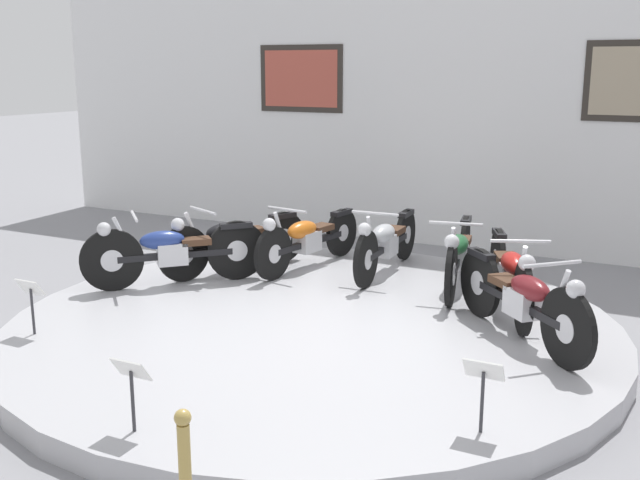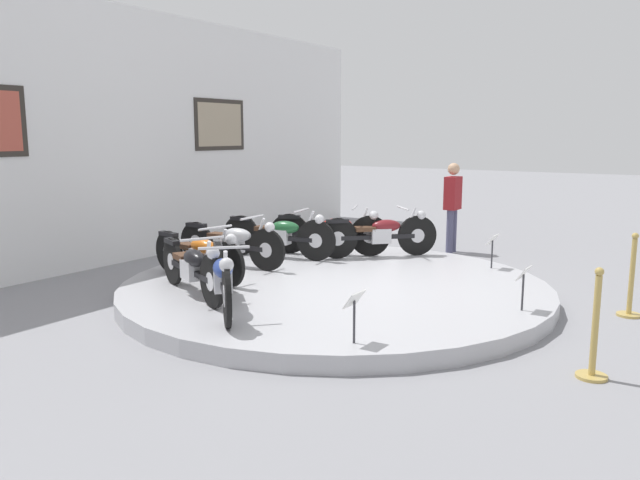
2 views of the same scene
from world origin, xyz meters
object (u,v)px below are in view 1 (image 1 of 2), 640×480
Objects in this scene: motorcycle_orange at (307,237)px; info_placard_front_left at (31,295)px; motorcycle_blue at (172,250)px; motorcycle_black at (232,240)px; motorcycle_red at (510,272)px; info_placard_front_right at (483,380)px; motorcycle_silver at (386,241)px; motorcycle_maroon at (523,298)px; motorcycle_green at (458,253)px; info_placard_front_centre at (131,379)px.

motorcycle_orange reaches higher than info_placard_front_left.
motorcycle_blue is 0.81m from motorcycle_black.
motorcycle_red is 2.60m from info_placard_front_right.
motorcycle_maroon is at bearing -38.76° from motorcycle_silver.
motorcycle_maroon is at bearing -53.60° from motorcycle_green.
motorcycle_black is at bearing 144.79° from info_placard_front_right.
info_placard_front_centre and info_placard_front_right have the same top height.
info_placard_front_left and info_placard_front_centre have the same top height.
motorcycle_green is 1.06× the size of motorcycle_red.
motorcycle_maroon is at bearing -25.02° from motorcycle_orange.
info_placard_front_right is at bearing -46.60° from motorcycle_orange.
motorcycle_green is at bearing -12.33° from motorcycle_silver.
motorcycle_red reaches higher than motorcycle_silver.
motorcycle_black is at bearing 114.10° from info_placard_front_centre.
motorcycle_maroon is at bearing 24.79° from info_placard_front_left.
motorcycle_maroon is 2.86× the size of info_placard_front_centre.
motorcycle_black is 4.45m from info_placard_front_right.
motorcycle_orange is 1.03× the size of motorcycle_red.
motorcycle_orange is at bearing 167.71° from motorcycle_red.
motorcycle_green is (2.80, 1.31, -0.01)m from motorcycle_blue.
motorcycle_green is 0.88m from motorcycle_red.
motorcycle_blue is 3.09m from motorcycle_green.
motorcycle_maroon is (0.28, -0.76, -0.00)m from motorcycle_red.
motorcycle_silver is (0.92, 0.20, 0.01)m from motorcycle_orange.
motorcycle_black is 0.88m from motorcycle_orange.
info_placard_front_centre is (-1.88, -2.83, -0.03)m from motorcycle_maroon.
info_placard_front_left is at bearing 180.00° from info_placard_front_right.
motorcycle_black is 3.56× the size of info_placard_front_left.
motorcycle_red is 3.66× the size of info_placard_front_left.
motorcycle_blue is 3.57m from motorcycle_red.
info_placard_front_right is (3.91, -1.81, -0.03)m from motorcycle_blue.
motorcycle_blue is 1.63m from motorcycle_orange.
motorcycle_orange is at bearing -179.89° from motorcycle_green.
motorcycle_orange is at bearing 133.40° from info_placard_front_right.
motorcycle_red reaches higher than motorcycle_green.
info_placard_front_left is (-0.14, -1.81, -0.03)m from motorcycle_blue.
motorcycle_black is at bearing -167.59° from motorcycle_green.
motorcycle_black is 0.97× the size of motorcycle_red.
motorcycle_black is at bearing 80.63° from info_placard_front_left.
info_placard_front_left is 1.00× the size of info_placard_front_centre.
motorcycle_silver reaches higher than info_placard_front_right.
motorcycle_blue is at bearing 123.64° from info_placard_front_centre.
motorcycle_green is at bearing 77.50° from info_placard_front_centre.
motorcycle_green is 3.86× the size of info_placard_front_centre.
info_placard_front_right is (4.06, 0.00, 0.00)m from info_placard_front_left.
info_placard_front_centre is (0.92, -4.14, -0.00)m from motorcycle_orange.
motorcycle_blue and motorcycle_red have the same top height.
info_placard_front_right is (2.03, 1.02, 0.00)m from info_placard_front_centre.
info_placard_front_left is at bearing -94.57° from motorcycle_blue.
motorcycle_maroon reaches higher than motorcycle_orange.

